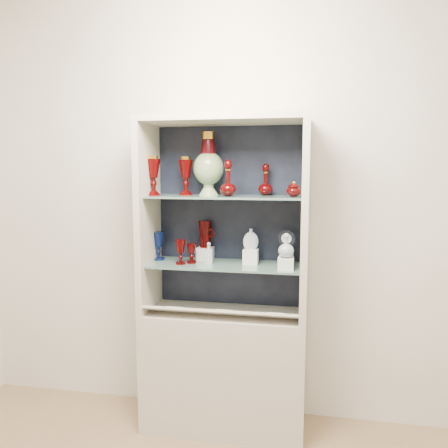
% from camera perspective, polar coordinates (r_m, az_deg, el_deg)
% --- Properties ---
extents(wall_back, '(3.50, 0.02, 2.80)m').
position_cam_1_polar(wall_back, '(2.84, 0.81, 2.54)').
color(wall_back, beige).
rests_on(wall_back, ground).
extents(cabinet_base, '(1.00, 0.40, 0.75)m').
position_cam_1_polar(cabinet_base, '(2.90, 0.00, -18.43)').
color(cabinet_base, beige).
rests_on(cabinet_base, ground).
extents(cabinet_back_panel, '(0.98, 0.02, 1.15)m').
position_cam_1_polar(cabinet_back_panel, '(2.82, 0.70, 0.98)').
color(cabinet_back_panel, black).
rests_on(cabinet_back_panel, cabinet_base).
extents(cabinet_side_left, '(0.04, 0.40, 1.15)m').
position_cam_1_polar(cabinet_side_left, '(2.76, -9.84, 0.74)').
color(cabinet_side_left, beige).
rests_on(cabinet_side_left, cabinet_base).
extents(cabinet_side_right, '(0.04, 0.40, 1.15)m').
position_cam_1_polar(cabinet_side_right, '(2.59, 10.49, 0.31)').
color(cabinet_side_right, beige).
rests_on(cabinet_side_right, cabinet_base).
extents(cabinet_top_cap, '(1.00, 0.40, 0.04)m').
position_cam_1_polar(cabinet_top_cap, '(2.63, 0.00, 13.51)').
color(cabinet_top_cap, beige).
rests_on(cabinet_top_cap, cabinet_side_left).
extents(shelf_lower, '(0.92, 0.34, 0.01)m').
position_cam_1_polar(shelf_lower, '(2.70, 0.08, -5.34)').
color(shelf_lower, slate).
rests_on(shelf_lower, cabinet_side_left).
extents(shelf_upper, '(0.92, 0.34, 0.01)m').
position_cam_1_polar(shelf_upper, '(2.64, 0.08, 3.58)').
color(shelf_upper, slate).
rests_on(shelf_upper, cabinet_side_left).
extents(label_ledge, '(0.92, 0.17, 0.09)m').
position_cam_1_polar(label_ledge, '(2.65, -0.44, -11.53)').
color(label_ledge, beige).
rests_on(label_ledge, cabinet_base).
extents(label_card_0, '(0.10, 0.06, 0.03)m').
position_cam_1_polar(label_card_0, '(2.64, 0.10, -11.25)').
color(label_card_0, white).
rests_on(label_card_0, label_ledge).
extents(label_card_1, '(0.10, 0.06, 0.03)m').
position_cam_1_polar(label_card_1, '(2.61, 6.83, -11.56)').
color(label_card_1, white).
rests_on(label_card_1, label_ledge).
extents(label_card_2, '(0.10, 0.06, 0.03)m').
position_cam_1_polar(label_card_2, '(2.71, -6.30, -10.82)').
color(label_card_2, white).
rests_on(label_card_2, label_ledge).
extents(pedestal_lamp_left, '(0.11, 0.11, 0.24)m').
position_cam_1_polar(pedestal_lamp_left, '(2.73, -9.22, 6.27)').
color(pedestal_lamp_left, '#3F0201').
rests_on(pedestal_lamp_left, shelf_upper).
extents(pedestal_lamp_right, '(0.10, 0.10, 0.24)m').
position_cam_1_polar(pedestal_lamp_right, '(2.74, -5.02, 6.28)').
color(pedestal_lamp_right, '#3F0201').
rests_on(pedestal_lamp_right, shelf_upper).
extents(enamel_urn, '(0.21, 0.21, 0.38)m').
position_cam_1_polar(enamel_urn, '(2.71, -2.04, 7.87)').
color(enamel_urn, '#0C4423').
rests_on(enamel_urn, shelf_upper).
extents(ruby_decanter_a, '(0.09, 0.09, 0.24)m').
position_cam_1_polar(ruby_decanter_a, '(2.58, 0.55, 6.30)').
color(ruby_decanter_a, '#3C0000').
rests_on(ruby_decanter_a, shelf_upper).
extents(ruby_decanter_b, '(0.09, 0.09, 0.21)m').
position_cam_1_polar(ruby_decanter_b, '(2.70, 5.45, 5.94)').
color(ruby_decanter_b, '#3C0000').
rests_on(ruby_decanter_b, shelf_upper).
extents(lidded_bowl, '(0.08, 0.08, 0.09)m').
position_cam_1_polar(lidded_bowl, '(2.56, 9.09, 4.56)').
color(lidded_bowl, '#3C0000').
rests_on(lidded_bowl, shelf_upper).
extents(cobalt_goblet, '(0.10, 0.10, 0.18)m').
position_cam_1_polar(cobalt_goblet, '(2.84, -8.55, -2.83)').
color(cobalt_goblet, '#0A1745').
rests_on(cobalt_goblet, shelf_lower).
extents(ruby_goblet_tall, '(0.08, 0.08, 0.15)m').
position_cam_1_polar(ruby_goblet_tall, '(2.69, -5.69, -3.65)').
color(ruby_goblet_tall, '#3F0201').
rests_on(ruby_goblet_tall, shelf_lower).
extents(ruby_goblet_small, '(0.08, 0.08, 0.12)m').
position_cam_1_polar(ruby_goblet_small, '(2.72, -4.27, -3.85)').
color(ruby_goblet_small, '#3C0000').
rests_on(ruby_goblet_small, shelf_lower).
extents(riser_ruby_pitcher, '(0.10, 0.10, 0.08)m').
position_cam_1_polar(riser_ruby_pitcher, '(2.82, -2.47, -3.86)').
color(riser_ruby_pitcher, silver).
rests_on(riser_ruby_pitcher, shelf_lower).
extents(ruby_pitcher, '(0.15, 0.13, 0.17)m').
position_cam_1_polar(ruby_pitcher, '(2.80, -2.49, -1.30)').
color(ruby_pitcher, '#3F0201').
rests_on(ruby_pitcher, riser_ruby_pitcher).
extents(clear_square_bottle, '(0.05, 0.05, 0.13)m').
position_cam_1_polar(clear_square_bottle, '(2.69, -1.99, -3.81)').
color(clear_square_bottle, '#95A0AC').
rests_on(clear_square_bottle, shelf_lower).
extents(riser_flat_flask, '(0.09, 0.09, 0.09)m').
position_cam_1_polar(riser_flat_flask, '(2.70, 3.50, -4.27)').
color(riser_flat_flask, silver).
rests_on(riser_flat_flask, shelf_lower).
extents(flat_flask, '(0.10, 0.06, 0.13)m').
position_cam_1_polar(flat_flask, '(2.68, 3.52, -1.93)').
color(flat_flask, silver).
rests_on(flat_flask, riser_flat_flask).
extents(riser_clear_round_decanter, '(0.09, 0.09, 0.07)m').
position_cam_1_polar(riser_clear_round_decanter, '(2.57, 8.08, -5.13)').
color(riser_clear_round_decanter, silver).
rests_on(riser_clear_round_decanter, shelf_lower).
extents(clear_round_decanter, '(0.10, 0.10, 0.14)m').
position_cam_1_polar(clear_round_decanter, '(2.55, 8.12, -2.87)').
color(clear_round_decanter, '#95A0AC').
rests_on(clear_round_decanter, riser_clear_round_decanter).
extents(riser_cameo_medallion, '(0.08, 0.08, 0.10)m').
position_cam_1_polar(riser_cameo_medallion, '(2.67, 8.15, -4.35)').
color(riser_cameo_medallion, silver).
rests_on(riser_cameo_medallion, shelf_lower).
extents(cameo_medallion, '(0.11, 0.06, 0.12)m').
position_cam_1_polar(cameo_medallion, '(2.65, 8.19, -1.99)').
color(cameo_medallion, black).
rests_on(cameo_medallion, riser_cameo_medallion).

